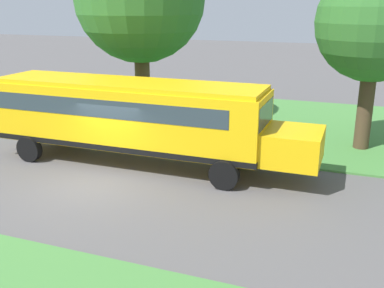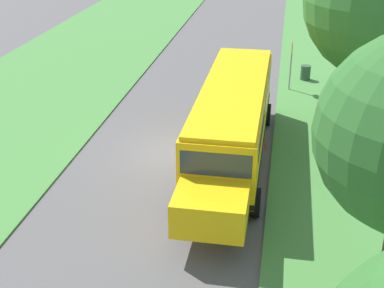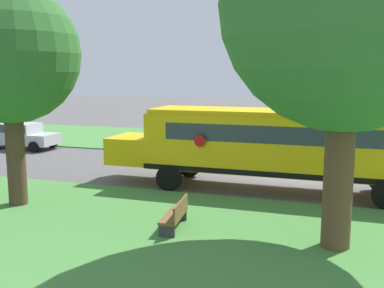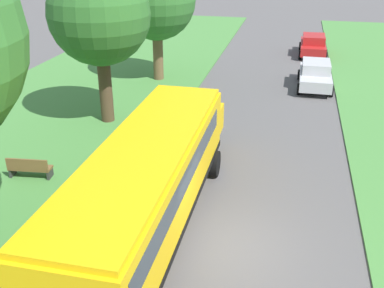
{
  "view_description": "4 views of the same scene",
  "coord_description": "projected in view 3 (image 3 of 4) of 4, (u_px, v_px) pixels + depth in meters",
  "views": [
    {
      "loc": [
        12.15,
        8.1,
        5.91
      ],
      "look_at": [
        -2.18,
        2.74,
        1.09
      ],
      "focal_mm": 42.0,
      "sensor_mm": 36.0,
      "label": 1
    },
    {
      "loc": [
        -4.2,
        19.74,
        10.02
      ],
      "look_at": [
        -1.27,
        3.2,
        1.98
      ],
      "focal_mm": 50.0,
      "sensor_mm": 36.0,
      "label": 2
    },
    {
      "loc": [
        -19.62,
        -1.97,
        4.55
      ],
      "look_at": [
        -2.65,
        3.64,
        1.73
      ],
      "focal_mm": 42.0,
      "sensor_mm": 36.0,
      "label": 3
    },
    {
      "loc": [
        1.38,
        -10.7,
        8.43
      ],
      "look_at": [
        -1.87,
        3.59,
        1.56
      ],
      "focal_mm": 42.0,
      "sensor_mm": 36.0,
      "label": 4
    }
  ],
  "objects": [
    {
      "name": "car_silver_nearest",
      "position": [
        21.0,
        134.0,
        27.29
      ],
      "size": [
        2.02,
        4.4,
        1.56
      ],
      "color": "#B7B7BC",
      "rests_on": "ground"
    },
    {
      "name": "school_bus",
      "position": [
        275.0,
        142.0,
        17.3
      ],
      "size": [
        2.84,
        12.42,
        3.16
      ],
      "color": "yellow",
      "rests_on": "ground"
    },
    {
      "name": "grass_far_side",
      "position": [
        305.0,
        146.0,
        28.16
      ],
      "size": [
        10.0,
        80.0,
        0.07
      ],
      "primitive_type": "cube",
      "color": "#47843D",
      "rests_on": "ground"
    },
    {
      "name": "grass_verge",
      "position": [
        242.0,
        271.0,
        10.34
      ],
      "size": [
        12.0,
        80.0,
        0.08
      ],
      "primitive_type": "cube",
      "color": "#47843D",
      "rests_on": "ground"
    },
    {
      "name": "ground_plane",
      "position": [
        289.0,
        178.0,
        19.72
      ],
      "size": [
        120.0,
        120.0,
        0.0
      ],
      "primitive_type": "plane",
      "color": "#565454"
    },
    {
      "name": "oak_tree_roadside_mid",
      "position": [
        8.0,
        53.0,
        14.72
      ],
      "size": [
        4.62,
        4.62,
        7.5
      ],
      "color": "#4C3826",
      "rests_on": "ground"
    },
    {
      "name": "park_bench",
      "position": [
        176.0,
        215.0,
        13.03
      ],
      "size": [
        1.65,
        0.67,
        0.92
      ],
      "color": "brown",
      "rests_on": "ground"
    },
    {
      "name": "oak_tree_beside_bus",
      "position": [
        341.0,
        1.0,
        10.73
      ],
      "size": [
        6.22,
        6.22,
        9.31
      ],
      "color": "brown",
      "rests_on": "ground"
    }
  ]
}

